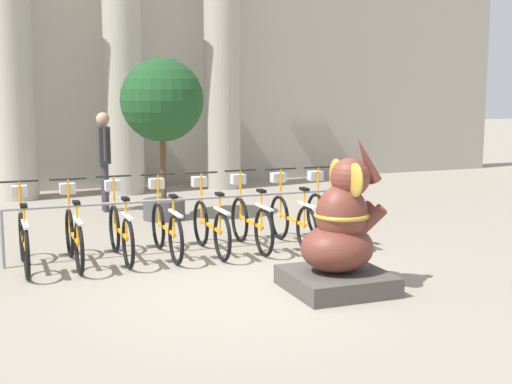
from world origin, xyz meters
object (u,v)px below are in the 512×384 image
at_px(bicycle_0, 24,238).
at_px(bicycle_4, 210,224).
at_px(elephant_statue, 340,239).
at_px(bicycle_1, 74,234).
at_px(bicycle_7, 330,215).
at_px(bicycle_2, 120,229).
at_px(bicycle_3, 166,226).
at_px(bicycle_5, 250,220).
at_px(potted_tree, 162,107).
at_px(person_pedestrian, 104,152).
at_px(bicycle_6, 292,218).

height_order(bicycle_0, bicycle_4, same).
height_order(bicycle_4, elephant_statue, elephant_statue).
height_order(bicycle_1, bicycle_7, same).
xyz_separation_m(bicycle_2, elephant_statue, (2.06, -2.31, 0.18)).
relative_size(bicycle_3, bicycle_5, 1.00).
distance_m(bicycle_1, bicycle_5, 2.46).
bearing_deg(bicycle_1, bicycle_3, 2.52).
xyz_separation_m(elephant_statue, potted_tree, (-0.83, 4.88, 1.34)).
xyz_separation_m(bicycle_5, person_pedestrian, (-1.44, 3.71, 0.69)).
relative_size(bicycle_1, bicycle_4, 1.00).
height_order(bicycle_1, potted_tree, potted_tree).
height_order(bicycle_5, bicycle_7, same).
xyz_separation_m(bicycle_2, bicycle_6, (2.46, -0.06, 0.00)).
distance_m(bicycle_4, bicycle_6, 1.23).
height_order(bicycle_0, bicycle_7, same).
xyz_separation_m(bicycle_1, bicycle_2, (0.61, 0.07, 0.00)).
distance_m(bicycle_1, person_pedestrian, 3.97).
relative_size(elephant_statue, potted_tree, 0.64).
bearing_deg(elephant_statue, bicycle_2, 131.66).
relative_size(bicycle_1, bicycle_7, 1.00).
bearing_deg(bicycle_1, elephant_statue, -40.00).
distance_m(bicycle_3, elephant_statue, 2.72).
height_order(bicycle_1, bicycle_2, same).
xyz_separation_m(bicycle_1, bicycle_7, (3.68, 0.00, 0.00)).
height_order(bicycle_7, potted_tree, potted_tree).
distance_m(bicycle_6, potted_tree, 3.28).
xyz_separation_m(bicycle_3, bicycle_6, (1.84, -0.04, 0.00)).
height_order(bicycle_0, bicycle_1, same).
bearing_deg(bicycle_6, bicycle_4, -179.90).
bearing_deg(bicycle_4, bicycle_2, 177.13).
height_order(bicycle_2, bicycle_4, same).
distance_m(bicycle_3, bicycle_4, 0.62).
height_order(bicycle_0, bicycle_6, same).
distance_m(bicycle_0, potted_tree, 3.91).
bearing_deg(bicycle_0, bicycle_3, 1.64).
bearing_deg(bicycle_7, elephant_statue, -114.33).
xyz_separation_m(bicycle_0, bicycle_5, (3.07, 0.07, 0.00)).
xyz_separation_m(bicycle_2, bicycle_3, (0.61, -0.02, 0.00)).
bearing_deg(bicycle_7, bicycle_3, 178.82).
xyz_separation_m(bicycle_4, bicycle_6, (1.23, 0.00, 0.00)).
bearing_deg(bicycle_5, elephant_statue, -84.71).
xyz_separation_m(bicycle_2, bicycle_4, (1.23, -0.06, 0.00)).
height_order(bicycle_6, person_pedestrian, person_pedestrian).
xyz_separation_m(bicycle_4, bicycle_5, (0.61, 0.06, 0.00)).
bearing_deg(bicycle_0, bicycle_7, 0.03).
bearing_deg(bicycle_4, potted_tree, 90.16).
xyz_separation_m(bicycle_0, person_pedestrian, (1.63, 3.77, 0.69)).
xyz_separation_m(bicycle_1, bicycle_5, (2.46, 0.07, 0.00)).
bearing_deg(bicycle_6, potted_tree, 115.15).
relative_size(bicycle_1, bicycle_6, 1.00).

